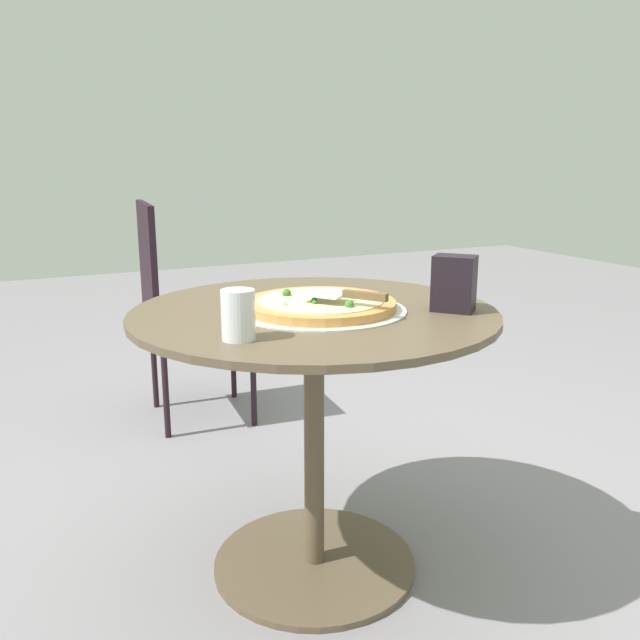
{
  "coord_description": "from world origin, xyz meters",
  "views": [
    {
      "loc": [
        -1.44,
        0.68,
        1.08
      ],
      "look_at": [
        -0.02,
        -0.01,
        0.69
      ],
      "focal_mm": 37.45,
      "sensor_mm": 36.0,
      "label": 1
    }
  ],
  "objects_px": {
    "patio_table": "(314,389)",
    "drinking_cup": "(238,315)",
    "pizza_server": "(346,295)",
    "pizza_on_tray": "(320,305)",
    "napkin_dispenser": "(454,283)",
    "patio_chair_far": "(178,298)"
  },
  "relations": [
    {
      "from": "patio_table",
      "to": "pizza_on_tray",
      "type": "xyz_separation_m",
      "value": [
        -0.02,
        -0.01,
        0.22
      ]
    },
    {
      "from": "napkin_dispenser",
      "to": "patio_chair_far",
      "type": "height_order",
      "value": "patio_chair_far"
    },
    {
      "from": "pizza_on_tray",
      "to": "drinking_cup",
      "type": "distance_m",
      "value": 0.31
    },
    {
      "from": "napkin_dispenser",
      "to": "patio_chair_far",
      "type": "xyz_separation_m",
      "value": [
        1.34,
        0.35,
        -0.26
      ]
    },
    {
      "from": "pizza_on_tray",
      "to": "patio_table",
      "type": "bearing_deg",
      "value": 24.62
    },
    {
      "from": "pizza_on_tray",
      "to": "napkin_dispenser",
      "type": "xyz_separation_m",
      "value": [
        -0.14,
        -0.29,
        0.05
      ]
    },
    {
      "from": "napkin_dispenser",
      "to": "patio_chair_far",
      "type": "relative_size",
      "value": 0.15
    },
    {
      "from": "pizza_server",
      "to": "drinking_cup",
      "type": "relative_size",
      "value": 1.92
    },
    {
      "from": "pizza_server",
      "to": "drinking_cup",
      "type": "xyz_separation_m",
      "value": [
        -0.09,
        0.3,
        0.0
      ]
    },
    {
      "from": "patio_table",
      "to": "drinking_cup",
      "type": "xyz_separation_m",
      "value": [
        -0.18,
        0.26,
        0.26
      ]
    },
    {
      "from": "patio_table",
      "to": "drinking_cup",
      "type": "bearing_deg",
      "value": 125.49
    },
    {
      "from": "patio_table",
      "to": "patio_chair_far",
      "type": "xyz_separation_m",
      "value": [
        1.18,
        0.05,
        0.01
      ]
    },
    {
      "from": "patio_chair_far",
      "to": "patio_table",
      "type": "bearing_deg",
      "value": -177.61
    },
    {
      "from": "patio_table",
      "to": "pizza_on_tray",
      "type": "height_order",
      "value": "pizza_on_tray"
    },
    {
      "from": "pizza_server",
      "to": "napkin_dispenser",
      "type": "bearing_deg",
      "value": -104.58
    },
    {
      "from": "pizza_on_tray",
      "to": "pizza_server",
      "type": "xyz_separation_m",
      "value": [
        -0.07,
        -0.03,
        0.04
      ]
    },
    {
      "from": "patio_table",
      "to": "drinking_cup",
      "type": "distance_m",
      "value": 0.41
    },
    {
      "from": "pizza_on_tray",
      "to": "drinking_cup",
      "type": "bearing_deg",
      "value": 122.02
    },
    {
      "from": "pizza_on_tray",
      "to": "napkin_dispenser",
      "type": "relative_size",
      "value": 3.11
    },
    {
      "from": "drinking_cup",
      "to": "patio_chair_far",
      "type": "bearing_deg",
      "value": -8.61
    },
    {
      "from": "pizza_on_tray",
      "to": "pizza_server",
      "type": "distance_m",
      "value": 0.09
    },
    {
      "from": "patio_table",
      "to": "patio_chair_far",
      "type": "distance_m",
      "value": 1.18
    }
  ]
}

